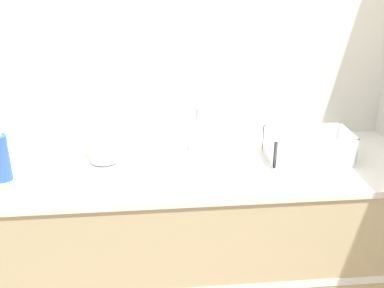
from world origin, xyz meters
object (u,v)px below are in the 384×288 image
at_px(sink, 201,161).
at_px(paper_towel_roll, 103,136).
at_px(dish_rack, 308,149).
at_px(bottle_blue, 0,157).

height_order(sink, paper_towel_roll, sink).
distance_m(sink, paper_towel_roll, 0.48).
relative_size(sink, paper_towel_roll, 2.17).
distance_m(dish_rack, bottle_blue, 1.42).
distance_m(sink, dish_rack, 0.53).
xyz_separation_m(sink, paper_towel_roll, (-0.46, 0.07, 0.12)).
relative_size(paper_towel_roll, bottle_blue, 1.03).
bearing_deg(sink, bottle_blue, -175.59).
xyz_separation_m(dish_rack, bottle_blue, (-1.42, -0.08, 0.06)).
height_order(sink, dish_rack, sink).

